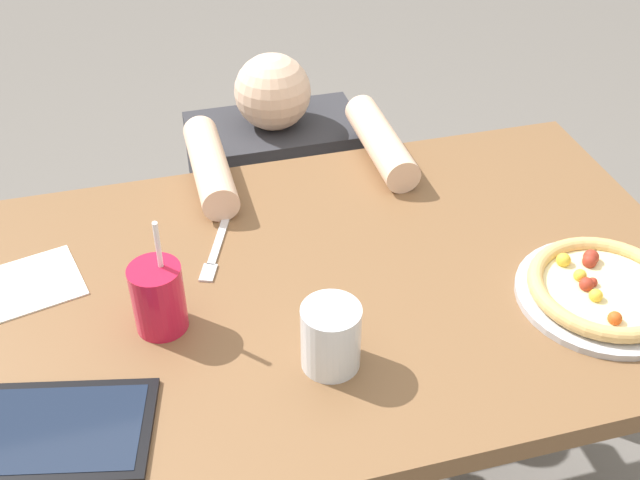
# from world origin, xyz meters

# --- Properties ---
(dining_table) EXTENTS (1.28, 0.77, 0.75)m
(dining_table) POSITION_xyz_m (0.00, 0.00, 0.63)
(dining_table) COLOR brown
(dining_table) RESTS_ON ground
(pizza_near) EXTENTS (0.28, 0.28, 0.04)m
(pizza_near) POSITION_xyz_m (0.43, -0.16, 0.77)
(pizza_near) COLOR #B7B7BC
(pizza_near) RESTS_ON dining_table
(drink_cup_colored) EXTENTS (0.08, 0.08, 0.20)m
(drink_cup_colored) POSITION_xyz_m (-0.27, -0.04, 0.81)
(drink_cup_colored) COLOR red
(drink_cup_colored) RESTS_ON dining_table
(water_cup_clear) EXTENTS (0.09, 0.09, 0.11)m
(water_cup_clear) POSITION_xyz_m (-0.04, -0.18, 0.81)
(water_cup_clear) COLOR silver
(water_cup_clear) RESTS_ON dining_table
(paper_napkin) EXTENTS (0.19, 0.18, 0.00)m
(paper_napkin) POSITION_xyz_m (-0.47, 0.12, 0.75)
(paper_napkin) COLOR white
(paper_napkin) RESTS_ON dining_table
(fork) EXTENTS (0.09, 0.20, 0.00)m
(fork) POSITION_xyz_m (-0.16, 0.13, 0.75)
(fork) COLOR silver
(fork) RESTS_ON dining_table
(tablet) EXTENTS (0.27, 0.22, 0.01)m
(tablet) POSITION_xyz_m (-0.42, -0.21, 0.75)
(tablet) COLOR black
(tablet) RESTS_ON dining_table
(diner_seated) EXTENTS (0.42, 0.53, 0.89)m
(diner_seated) POSITION_xyz_m (0.04, 0.57, 0.40)
(diner_seated) COLOR #333847
(diner_seated) RESTS_ON ground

